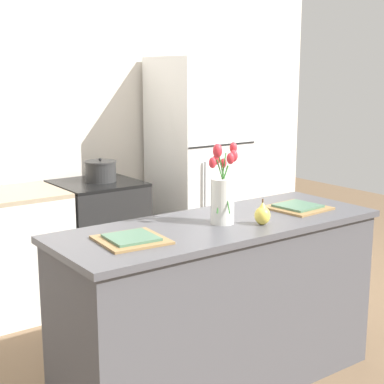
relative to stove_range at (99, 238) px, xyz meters
name	(u,v)px	position (x,y,z in m)	size (l,w,h in m)	color
ground_plane	(218,383)	(-0.10, -1.60, -0.44)	(10.00, 10.00, 0.00)	brown
back_wall	(60,117)	(-0.10, 0.40, 0.91)	(5.20, 0.08, 2.70)	silver
kitchen_island	(219,305)	(-0.10, -1.60, 0.02)	(1.80, 0.66, 0.92)	#4C4C51
stove_range	(99,238)	(0.00, 0.00, 0.00)	(0.60, 0.61, 0.88)	black
refrigerator	(198,167)	(0.95, 0.00, 0.46)	(0.68, 0.67, 1.81)	white
flower_vase	(223,194)	(-0.11, -1.63, 0.64)	(0.18, 0.18, 0.42)	silver
pear_figurine	(262,214)	(0.05, -1.76, 0.54)	(0.08, 0.08, 0.14)	#E5CC4C
plate_setting_left	(131,239)	(-0.65, -1.63, 0.49)	(0.33, 0.33, 0.02)	olive
plate_setting_right	(298,207)	(0.45, -1.63, 0.49)	(0.33, 0.33, 0.02)	olive
cooking_pot	(101,171)	(0.03, 0.00, 0.52)	(0.24, 0.24, 0.18)	#2D2D2D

